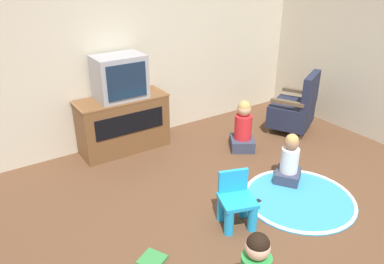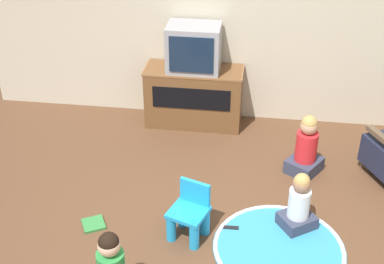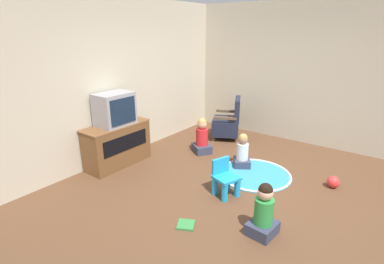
# 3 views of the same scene
# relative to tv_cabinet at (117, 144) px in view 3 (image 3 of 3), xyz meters

# --- Properties ---
(ground_plane) EXTENTS (30.00, 30.00, 0.00)m
(ground_plane) POSITION_rel_tv_cabinet_xyz_m (0.42, -2.13, -0.37)
(ground_plane) COLOR brown
(wall_back) EXTENTS (5.68, 0.12, 2.75)m
(wall_back) POSITION_rel_tv_cabinet_xyz_m (0.25, 0.30, 1.00)
(wall_back) COLOR beige
(wall_back) RESTS_ON ground_plane
(wall_right) EXTENTS (0.12, 5.49, 2.75)m
(wall_right) POSITION_rel_tv_cabinet_xyz_m (3.03, -2.38, 1.00)
(wall_right) COLOR beige
(wall_right) RESTS_ON ground_plane
(tv_cabinet) EXTENTS (1.15, 0.46, 0.72)m
(tv_cabinet) POSITION_rel_tv_cabinet_xyz_m (0.00, 0.00, 0.00)
(tv_cabinet) COLOR brown
(tv_cabinet) RESTS_ON ground_plane
(television) EXTENTS (0.60, 0.43, 0.53)m
(television) POSITION_rel_tv_cabinet_xyz_m (0.00, -0.01, 0.61)
(television) COLOR #939399
(television) RESTS_ON tv_cabinet
(black_armchair) EXTENTS (0.80, 0.77, 0.87)m
(black_armchair) POSITION_rel_tv_cabinet_xyz_m (2.28, -0.83, -0.03)
(black_armchair) COLOR brown
(black_armchair) RESTS_ON ground_plane
(yellow_kid_chair) EXTENTS (0.40, 0.39, 0.52)m
(yellow_kid_chair) POSITION_rel_tv_cabinet_xyz_m (0.23, -1.99, -0.16)
(yellow_kid_chair) COLOR #1E99DB
(yellow_kid_chair) RESTS_ON ground_plane
(play_mat) EXTENTS (1.16, 1.16, 0.04)m
(play_mat) POSITION_rel_tv_cabinet_xyz_m (1.03, -2.07, -0.36)
(play_mat) COLOR teal
(play_mat) RESTS_ON ground_plane
(child_watching_left) EXTENTS (0.40, 0.39, 0.59)m
(child_watching_left) POSITION_rel_tv_cabinet_xyz_m (1.19, -1.75, -0.12)
(child_watching_left) COLOR #33384C
(child_watching_left) RESTS_ON ground_plane
(child_watching_center) EXTENTS (0.35, 0.32, 0.64)m
(child_watching_center) POSITION_rel_tv_cabinet_xyz_m (-0.26, -2.78, -0.09)
(child_watching_center) COLOR #33384C
(child_watching_center) RESTS_ON ground_plane
(child_watching_right) EXTENTS (0.44, 0.45, 0.67)m
(child_watching_right) POSITION_rel_tv_cabinet_xyz_m (1.29, -0.85, -0.08)
(child_watching_right) COLOR #33384C
(child_watching_right) RESTS_ON ground_plane
(toy_ball) EXTENTS (0.18, 0.18, 0.18)m
(toy_ball) POSITION_rel_tv_cabinet_xyz_m (1.36, -3.17, -0.28)
(toy_ball) COLOR red
(toy_ball) RESTS_ON ground_plane
(book) EXTENTS (0.27, 0.27, 0.02)m
(book) POSITION_rel_tv_cabinet_xyz_m (-0.67, -1.99, -0.36)
(book) COLOR #337F3D
(book) RESTS_ON ground_plane
(remote_control) EXTENTS (0.15, 0.05, 0.02)m
(remote_control) POSITION_rel_tv_cabinet_xyz_m (0.59, -1.87, -0.36)
(remote_control) COLOR black
(remote_control) RESTS_ON ground_plane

